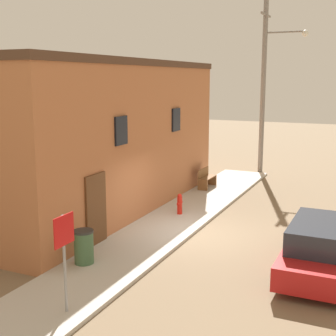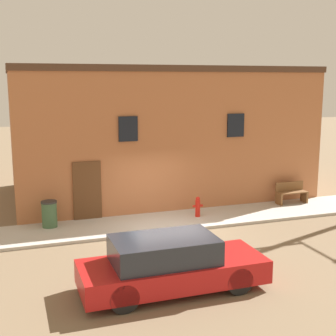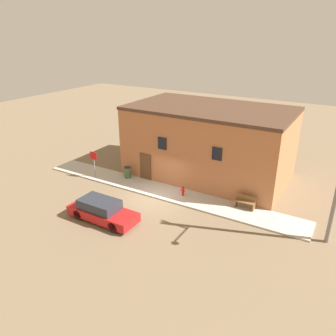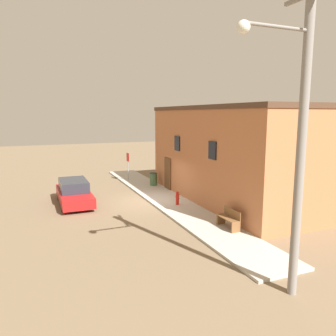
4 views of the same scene
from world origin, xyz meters
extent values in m
plane|color=#7A664C|center=(0.00, 0.00, 0.00)|extent=(80.00, 80.00, 0.00)
cube|color=#BCB7AD|center=(0.00, 1.13, 0.05)|extent=(20.54, 2.25, 0.10)
cube|color=#B26B42|center=(1.43, 5.80, 2.66)|extent=(12.25, 7.10, 5.33)
cube|color=#4C3323|center=(1.43, 5.80, 5.45)|extent=(12.35, 7.20, 0.24)
cube|color=black|center=(-0.71, 2.22, 3.30)|extent=(0.70, 0.08, 0.90)
cube|color=black|center=(3.58, 2.22, 3.30)|extent=(0.70, 0.08, 0.90)
cube|color=brown|center=(-2.24, 2.22, 1.10)|extent=(1.00, 0.08, 2.20)
cylinder|color=red|center=(1.60, 1.20, 0.42)|extent=(0.18, 0.18, 0.62)
sphere|color=red|center=(1.60, 1.20, 0.77)|extent=(0.16, 0.16, 0.16)
cylinder|color=red|center=(1.46, 1.20, 0.51)|extent=(0.10, 0.08, 0.08)
cylinder|color=red|center=(1.74, 1.20, 0.51)|extent=(0.10, 0.08, 0.08)
cube|color=brown|center=(5.34, 1.71, 0.32)|extent=(0.08, 0.44, 0.44)
cube|color=brown|center=(6.53, 1.71, 0.32)|extent=(0.08, 0.44, 0.44)
cube|color=brown|center=(5.93, 1.71, 0.56)|extent=(1.27, 0.44, 0.04)
cube|color=brown|center=(5.93, 1.91, 0.77)|extent=(1.27, 0.04, 0.37)
cylinder|color=#426642|center=(-3.63, 1.71, 0.53)|extent=(0.51, 0.51, 0.84)
cylinder|color=#2D2D2D|center=(-3.63, 1.71, 0.98)|extent=(0.54, 0.54, 0.06)
cylinder|color=black|center=(0.20, -3.27, 0.34)|extent=(0.67, 0.20, 0.67)
cylinder|color=black|center=(0.20, -4.76, 0.34)|extent=(0.67, 0.20, 0.67)
cylinder|color=black|center=(-2.60, -3.27, 0.34)|extent=(0.67, 0.20, 0.67)
cylinder|color=black|center=(-2.60, -4.76, 0.34)|extent=(0.67, 0.20, 0.67)
cube|color=red|center=(-1.20, -4.02, 0.47)|extent=(4.51, 1.68, 0.56)
cube|color=#282D38|center=(-1.43, -4.02, 1.05)|extent=(2.48, 1.48, 0.59)
camera|label=1|loc=(-13.32, -5.17, 4.91)|focal=50.00mm
camera|label=2|loc=(-4.76, -14.06, 5.02)|focal=50.00mm
camera|label=3|loc=(11.17, -17.07, 10.88)|focal=35.00mm
camera|label=4|loc=(17.71, -6.07, 5.10)|focal=35.00mm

